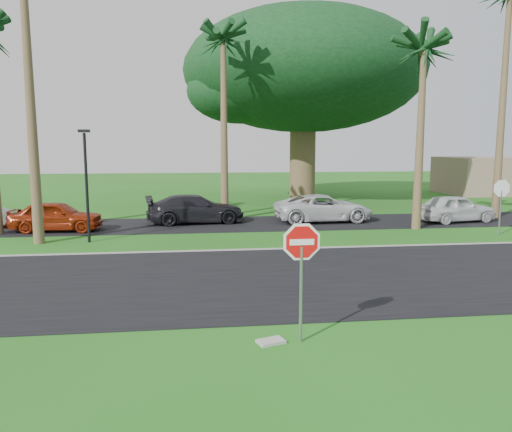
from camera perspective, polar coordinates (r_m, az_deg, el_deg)
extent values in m
plane|color=#215415|center=(13.36, 0.21, -9.41)|extent=(120.00, 120.00, 0.00)
cube|color=black|center=(15.26, -0.76, -7.12)|extent=(120.00, 8.00, 0.02)
cube|color=black|center=(25.50, -3.37, -0.93)|extent=(120.00, 5.00, 0.02)
cube|color=gray|center=(19.17, -2.10, -3.89)|extent=(120.00, 0.12, 0.06)
cylinder|color=gray|center=(10.32, 5.15, -8.97)|extent=(0.07, 0.07, 2.00)
cylinder|color=white|center=(10.05, 5.24, -2.96)|extent=(1.05, 0.02, 1.05)
cylinder|color=red|center=(10.05, 5.24, -2.96)|extent=(0.90, 0.02, 0.90)
cube|color=white|center=(10.05, 5.24, -2.96)|extent=(0.50, 0.02, 0.12)
cylinder|color=gray|center=(24.91, 26.12, 0.33)|extent=(0.07, 0.07, 2.00)
cylinder|color=white|center=(24.80, 26.28, 2.85)|extent=(1.05, 0.02, 1.05)
cylinder|color=red|center=(24.80, 26.28, 2.85)|extent=(0.90, 0.02, 0.90)
cube|color=white|center=(24.80, 26.28, 2.85)|extent=(0.50, 0.02, 0.12)
cone|color=brown|center=(22.14, -24.39, 11.90)|extent=(0.44, 0.44, 11.50)
cone|color=brown|center=(26.69, -3.67, 9.69)|extent=(0.44, 0.44, 9.50)
cone|color=brown|center=(25.00, 18.23, 8.26)|extent=(0.44, 0.44, 8.50)
cone|color=brown|center=(30.61, 26.32, 11.02)|extent=(0.44, 0.44, 12.00)
cylinder|color=brown|center=(35.47, 5.33, 6.46)|extent=(1.80, 1.80, 6.00)
ellipsoid|color=black|center=(35.80, 5.47, 16.10)|extent=(16.50, 16.50, 8.25)
cylinder|color=black|center=(21.65, -18.78, 3.01)|extent=(0.12, 0.12, 4.50)
cube|color=black|center=(21.58, -19.06, 9.18)|extent=(0.45, 0.25, 0.12)
cube|color=gray|center=(46.42, 26.48, 4.19)|extent=(10.00, 6.00, 3.00)
imported|color=maroon|center=(25.07, -21.87, -0.04)|extent=(4.26, 1.89, 1.42)
imported|color=black|center=(25.89, -6.94, 0.77)|extent=(5.21, 2.60, 1.45)
imported|color=silver|center=(26.45, 7.73, 0.88)|extent=(5.25, 2.66, 1.42)
imported|color=silver|center=(28.08, 21.81, 0.80)|extent=(4.46, 2.44, 1.44)
cube|color=#9B9C94|center=(10.55, 1.72, -14.14)|extent=(0.63, 0.51, 0.06)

